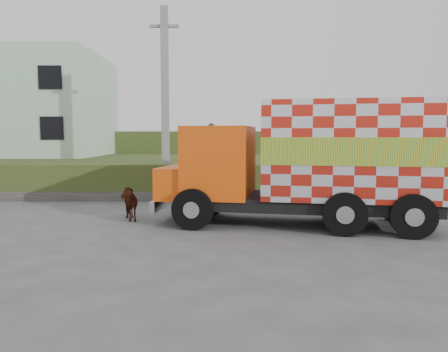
{
  "coord_description": "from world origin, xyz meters",
  "views": [
    {
      "loc": [
        1.47,
        -13.84,
        2.7
      ],
      "look_at": [
        1.46,
        1.32,
        1.3
      ],
      "focal_mm": 35.0,
      "sensor_mm": 36.0,
      "label": 1
    }
  ],
  "objects_px": {
    "utility_pole": "(165,103)",
    "cow": "(127,202)",
    "cargo_truck": "(311,163)",
    "pedestrian": "(211,143)"
  },
  "relations": [
    {
      "from": "utility_pole",
      "to": "pedestrian",
      "type": "relative_size",
      "value": 4.51
    },
    {
      "from": "cargo_truck",
      "to": "utility_pole",
      "type": "bearing_deg",
      "value": 143.84
    },
    {
      "from": "cargo_truck",
      "to": "cow",
      "type": "height_order",
      "value": "cargo_truck"
    },
    {
      "from": "cow",
      "to": "cargo_truck",
      "type": "bearing_deg",
      "value": -31.73
    },
    {
      "from": "utility_pole",
      "to": "cow",
      "type": "distance_m",
      "value": 5.8
    },
    {
      "from": "cargo_truck",
      "to": "pedestrian",
      "type": "relative_size",
      "value": 4.85
    },
    {
      "from": "pedestrian",
      "to": "cow",
      "type": "bearing_deg",
      "value": 83.24
    },
    {
      "from": "cargo_truck",
      "to": "pedestrian",
      "type": "distance_m",
      "value": 7.65
    },
    {
      "from": "cargo_truck",
      "to": "pedestrian",
      "type": "xyz_separation_m",
      "value": [
        -3.2,
        6.94,
        0.49
      ]
    },
    {
      "from": "cargo_truck",
      "to": "cow",
      "type": "bearing_deg",
      "value": -177.62
    }
  ]
}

